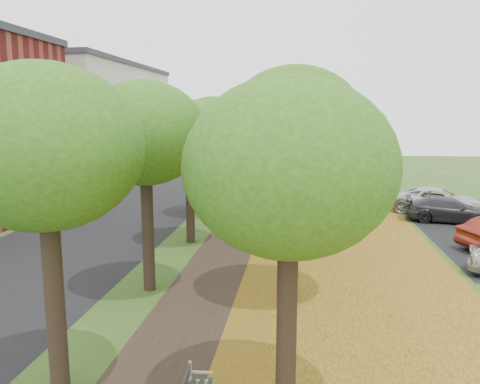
% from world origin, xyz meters
% --- Properties ---
extents(street_asphalt, '(8.00, 70.00, 0.01)m').
position_xyz_m(street_asphalt, '(-7.50, 15.00, 0.00)').
color(street_asphalt, black).
rests_on(street_asphalt, ground).
extents(footpath, '(3.20, 70.00, 0.01)m').
position_xyz_m(footpath, '(0.00, 15.00, 0.00)').
color(footpath, black).
rests_on(footpath, ground).
extents(leaf_verge, '(7.50, 70.00, 0.01)m').
position_xyz_m(leaf_verge, '(5.00, 15.00, 0.01)').
color(leaf_verge, olive).
rests_on(leaf_verge, ground).
extents(tree_row_west, '(4.14, 34.14, 6.89)m').
position_xyz_m(tree_row_west, '(-2.20, 15.00, 5.10)').
color(tree_row_west, black).
rests_on(tree_row_west, ground).
extents(tree_row_east, '(4.14, 34.14, 6.89)m').
position_xyz_m(tree_row_east, '(2.60, 15.00, 5.10)').
color(tree_row_east, black).
rests_on(tree_row_east, ground).
extents(building_cream, '(10.30, 20.30, 10.40)m').
position_xyz_m(building_cream, '(-17.00, 33.00, 5.21)').
color(building_cream, beige).
rests_on(building_cream, ground).
extents(car_grey, '(4.92, 2.67, 1.35)m').
position_xyz_m(car_grey, '(11.00, 17.85, 0.68)').
color(car_grey, '#2E2D32').
rests_on(car_grey, ground).
extents(car_white, '(5.96, 4.20, 1.51)m').
position_xyz_m(car_white, '(11.00, 20.11, 0.75)').
color(car_white, silver).
rests_on(car_white, ground).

